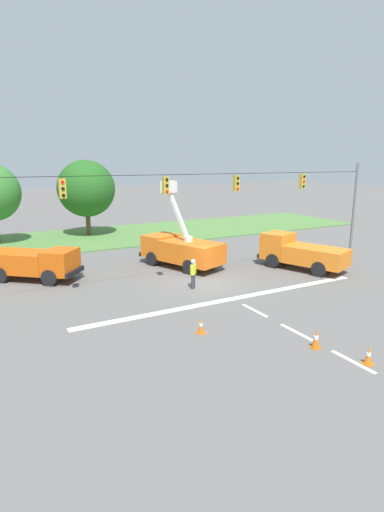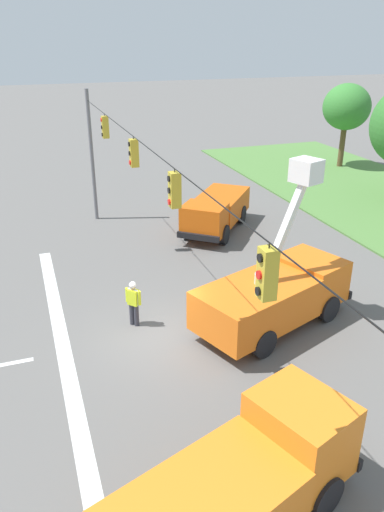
{
  "view_description": "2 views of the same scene",
  "coord_description": "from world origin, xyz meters",
  "px_view_note": "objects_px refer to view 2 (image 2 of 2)",
  "views": [
    {
      "loc": [
        -11.81,
        -20.34,
        7.29
      ],
      "look_at": [
        -0.06,
        1.26,
        1.48
      ],
      "focal_mm": 28.0,
      "sensor_mm": 36.0,
      "label": 1
    },
    {
      "loc": [
        14.59,
        -3.8,
        9.84
      ],
      "look_at": [
        -1.32,
        1.76,
        2.29
      ],
      "focal_mm": 35.0,
      "sensor_mm": 36.0,
      "label": 2
    }
  ],
  "objects_px": {
    "utility_truck_support_far": "(245,480)",
    "road_worker": "(133,301)",
    "tree_far_west": "(347,107)",
    "utility_truck_support_near": "(216,211)",
    "utility_truck_bucket_lift": "(275,292)"
  },
  "relations": [
    {
      "from": "utility_truck_bucket_lift",
      "to": "utility_truck_support_far",
      "type": "distance_m",
      "value": 8.31
    },
    {
      "from": "tree_far_west",
      "to": "utility_truck_support_near",
      "type": "height_order",
      "value": "tree_far_west"
    },
    {
      "from": "tree_far_west",
      "to": "utility_truck_support_near",
      "type": "relative_size",
      "value": 1.09
    },
    {
      "from": "tree_far_west",
      "to": "road_worker",
      "type": "xyz_separation_m",
      "value": [
        17.73,
        -20.99,
        -3.65
      ]
    },
    {
      "from": "utility_truck_support_far",
      "to": "road_worker",
      "type": "height_order",
      "value": "utility_truck_support_far"
    },
    {
      "from": "road_worker",
      "to": "tree_far_west",
      "type": "bearing_deg",
      "value": 130.19
    },
    {
      "from": "tree_far_west",
      "to": "utility_truck_support_near",
      "type": "bearing_deg",
      "value": -56.26
    },
    {
      "from": "utility_truck_support_near",
      "to": "utility_truck_support_far",
      "type": "distance_m",
      "value": 17.7
    },
    {
      "from": "utility_truck_support_near",
      "to": "utility_truck_bucket_lift",
      "type": "bearing_deg",
      "value": -9.12
    },
    {
      "from": "tree_far_west",
      "to": "utility_truck_support_far",
      "type": "distance_m",
      "value": 33.67
    },
    {
      "from": "utility_truck_bucket_lift",
      "to": "road_worker",
      "type": "relative_size",
      "value": 3.77
    },
    {
      "from": "utility_truck_support_far",
      "to": "road_worker",
      "type": "xyz_separation_m",
      "value": [
        -8.68,
        -0.4,
        -0.18
      ]
    },
    {
      "from": "road_worker",
      "to": "utility_truck_support_far",
      "type": "bearing_deg",
      "value": 2.67
    },
    {
      "from": "utility_truck_bucket_lift",
      "to": "utility_truck_support_near",
      "type": "bearing_deg",
      "value": 170.88
    },
    {
      "from": "tree_far_west",
      "to": "road_worker",
      "type": "height_order",
      "value": "tree_far_west"
    }
  ]
}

